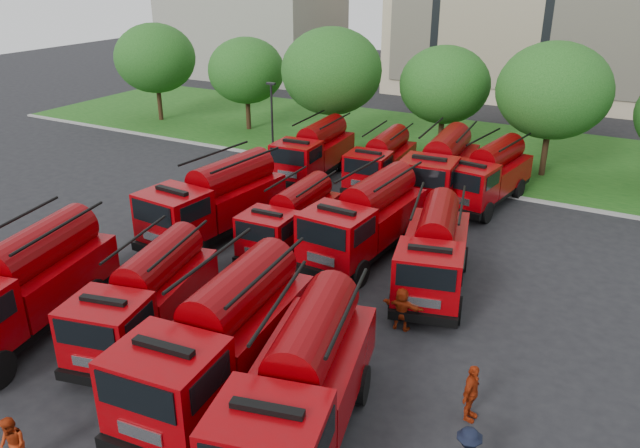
% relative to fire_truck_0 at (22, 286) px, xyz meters
% --- Properties ---
extents(ground, '(140.00, 140.00, 0.00)m').
position_rel_fire_truck_0_xyz_m(ground, '(6.54, 4.03, -1.81)').
color(ground, black).
rests_on(ground, ground).
extents(lawn, '(70.00, 16.00, 0.12)m').
position_rel_fire_truck_0_xyz_m(lawn, '(6.54, 30.03, -1.75)').
color(lawn, '#154913').
rests_on(lawn, ground).
extents(curb, '(70.00, 0.30, 0.14)m').
position_rel_fire_truck_0_xyz_m(curb, '(6.54, 21.93, -1.74)').
color(curb, gray).
rests_on(curb, ground).
extents(side_building, '(18.00, 12.00, 10.00)m').
position_rel_fire_truck_0_xyz_m(side_building, '(-23.46, 48.03, 3.19)').
color(side_building, gray).
rests_on(side_building, ground).
extents(tree_0, '(6.30, 6.30, 7.70)m').
position_rel_fire_truck_0_xyz_m(tree_0, '(-17.46, 26.03, 3.21)').
color(tree_0, '#382314').
rests_on(tree_0, ground).
extents(tree_1, '(5.71, 5.71, 6.98)m').
position_rel_fire_truck_0_xyz_m(tree_1, '(-9.46, 27.03, 2.74)').
color(tree_1, '#382314').
rests_on(tree_1, ground).
extents(tree_2, '(6.72, 6.72, 8.22)m').
position_rel_fire_truck_0_xyz_m(tree_2, '(-1.46, 25.53, 3.55)').
color(tree_2, '#382314').
rests_on(tree_2, ground).
extents(tree_3, '(5.88, 5.88, 7.19)m').
position_rel_fire_truck_0_xyz_m(tree_3, '(5.54, 28.03, 2.88)').
color(tree_3, '#382314').
rests_on(tree_3, ground).
extents(tree_4, '(6.55, 6.55, 8.01)m').
position_rel_fire_truck_0_xyz_m(tree_4, '(12.54, 26.53, 3.41)').
color(tree_4, '#382314').
rests_on(tree_4, ground).
extents(lamp_post_0, '(0.60, 0.25, 5.11)m').
position_rel_fire_truck_0_xyz_m(lamp_post_0, '(-3.46, 21.23, 1.09)').
color(lamp_post_0, black).
rests_on(lamp_post_0, ground).
extents(fire_truck_0, '(4.36, 8.28, 3.59)m').
position_rel_fire_truck_0_xyz_m(fire_truck_0, '(0.00, 0.00, 0.00)').
color(fire_truck_0, black).
rests_on(fire_truck_0, ground).
extents(fire_truck_1, '(3.86, 7.22, 3.13)m').
position_rel_fire_truck_0_xyz_m(fire_truck_1, '(3.98, 1.85, -0.23)').
color(fire_truck_1, black).
rests_on(fire_truck_1, ground).
extents(fire_truck_2, '(3.53, 8.17, 3.61)m').
position_rel_fire_truck_0_xyz_m(fire_truck_2, '(7.99, 0.81, 0.01)').
color(fire_truck_2, black).
rests_on(fire_truck_2, ground).
extents(fire_truck_3, '(4.37, 8.10, 3.51)m').
position_rel_fire_truck_0_xyz_m(fire_truck_3, '(11.21, 0.07, -0.04)').
color(fire_truck_3, black).
rests_on(fire_truck_3, ground).
extents(fire_truck_4, '(3.38, 8.02, 3.56)m').
position_rel_fire_truck_0_xyz_m(fire_truck_4, '(0.70, 9.91, -0.01)').
color(fire_truck_4, black).
rests_on(fire_truck_4, ground).
extents(fire_truck_5, '(2.56, 6.42, 2.88)m').
position_rel_fire_truck_0_xyz_m(fire_truck_5, '(4.55, 10.48, -0.36)').
color(fire_truck_5, black).
rests_on(fire_truck_5, ground).
extents(fire_truck_6, '(3.12, 7.73, 3.46)m').
position_rel_fire_truck_0_xyz_m(fire_truck_6, '(7.75, 11.49, -0.07)').
color(fire_truck_6, black).
rests_on(fire_truck_6, ground).
extents(fire_truck_7, '(4.04, 7.39, 3.20)m').
position_rel_fire_truck_0_xyz_m(fire_truck_7, '(11.40, 10.04, -0.20)').
color(fire_truck_7, black).
rests_on(fire_truck_7, ground).
extents(fire_truck_8, '(2.98, 7.25, 3.23)m').
position_rel_fire_truck_0_xyz_m(fire_truck_8, '(0.45, 19.81, -0.18)').
color(fire_truck_8, black).
rests_on(fire_truck_8, ground).
extents(fire_truck_9, '(2.78, 6.75, 3.01)m').
position_rel_fire_truck_0_xyz_m(fire_truck_9, '(4.60, 20.33, -0.29)').
color(fire_truck_9, black).
rests_on(fire_truck_9, ground).
extents(fire_truck_10, '(3.35, 8.01, 3.56)m').
position_rel_fire_truck_0_xyz_m(fire_truck_10, '(8.34, 19.77, -0.01)').
color(fire_truck_10, black).
rests_on(fire_truck_10, ground).
extents(fire_truck_11, '(3.43, 7.39, 3.24)m').
position_rel_fire_truck_0_xyz_m(fire_truck_11, '(10.74, 20.43, -0.18)').
color(fire_truck_11, black).
rests_on(fire_truck_11, ground).
extents(firefighter_0, '(0.75, 0.71, 1.65)m').
position_rel_fire_truck_0_xyz_m(firefighter_0, '(7.26, -2.19, -1.81)').
color(firefighter_0, black).
rests_on(firefighter_0, ground).
extents(firefighter_2, '(0.69, 1.11, 1.80)m').
position_rel_fire_truck_0_xyz_m(firefighter_2, '(15.02, 3.07, -1.81)').
color(firefighter_2, '#95270B').
rests_on(firefighter_2, ground).
extents(firefighter_4, '(1.12, 1.02, 1.92)m').
position_rel_fire_truck_0_xyz_m(firefighter_4, '(4.10, 3.73, -1.81)').
color(firefighter_4, black).
rests_on(firefighter_4, ground).
extents(firefighter_5, '(1.57, 0.72, 1.66)m').
position_rel_fire_truck_0_xyz_m(firefighter_5, '(11.50, 6.55, -1.81)').
color(firefighter_5, '#95270B').
rests_on(firefighter_5, ground).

